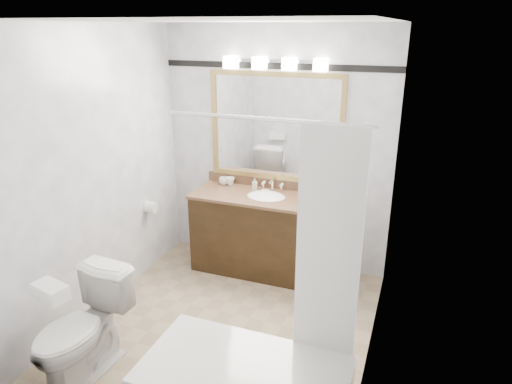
{
  "coord_description": "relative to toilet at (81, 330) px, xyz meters",
  "views": [
    {
      "loc": [
        1.41,
        -3.06,
        2.47
      ],
      "look_at": [
        0.14,
        0.35,
        1.14
      ],
      "focal_mm": 32.0,
      "sensor_mm": 36.0,
      "label": 1
    }
  ],
  "objects": [
    {
      "name": "accent_stripe",
      "position": [
        0.74,
        2.21,
        1.71
      ],
      "size": [
        2.4,
        0.01,
        0.06
      ],
      "primitive_type": "cube",
      "color": "black",
      "rests_on": "room"
    },
    {
      "name": "vanity",
      "position": [
        0.74,
        1.94,
        0.05
      ],
      "size": [
        1.53,
        0.58,
        0.97
      ],
      "color": "black",
      "rests_on": "ground"
    },
    {
      "name": "coffee_maker",
      "position": [
        1.24,
        1.89,
        0.65
      ],
      "size": [
        0.19,
        0.24,
        0.37
      ],
      "rotation": [
        0.0,
        0.0,
        -0.15
      ],
      "color": "black",
      "rests_on": "vanity"
    },
    {
      "name": "toilet",
      "position": [
        0.0,
        0.0,
        0.0
      ],
      "size": [
        0.5,
        0.81,
        0.79
      ],
      "primitive_type": "imported",
      "rotation": [
        0.0,
        0.0,
        -0.08
      ],
      "color": "white",
      "rests_on": "ground"
    },
    {
      "name": "cup_right",
      "position": [
        0.27,
        2.12,
        0.5
      ],
      "size": [
        0.1,
        0.1,
        0.09
      ],
      "primitive_type": "imported",
      "rotation": [
        0.0,
        0.0,
        -0.08
      ],
      "color": "white",
      "rests_on": "vanity"
    },
    {
      "name": "tissue_box",
      "position": [
        0.0,
        -0.2,
        0.44
      ],
      "size": [
        0.27,
        0.19,
        0.1
      ],
      "primitive_type": "cube",
      "rotation": [
        0.0,
        0.0,
        -0.24
      ],
      "color": "white",
      "rests_on": "toilet"
    },
    {
      "name": "soap_bottle_a",
      "position": [
        0.56,
        2.11,
        0.51
      ],
      "size": [
        0.06,
        0.06,
        0.11
      ],
      "primitive_type": "imported",
      "rotation": [
        0.0,
        0.0,
        0.29
      ],
      "color": "white",
      "rests_on": "vanity"
    },
    {
      "name": "mirror",
      "position": [
        0.74,
        2.2,
        1.11
      ],
      "size": [
        1.4,
        0.04,
        1.1
      ],
      "color": "tan",
      "rests_on": "room"
    },
    {
      "name": "soap_bar",
      "position": [
        0.69,
        2.05,
        0.47
      ],
      "size": [
        0.07,
        0.05,
        0.02
      ],
      "primitive_type": "cube",
      "rotation": [
        0.0,
        0.0,
        0.08
      ],
      "color": "beige",
      "rests_on": "vanity"
    },
    {
      "name": "cup_left",
      "position": [
        0.2,
        2.11,
        0.5
      ],
      "size": [
        0.1,
        0.1,
        0.08
      ],
      "primitive_type": "imported",
      "rotation": [
        0.0,
        0.0,
        -0.02
      ],
      "color": "white",
      "rests_on": "vanity"
    },
    {
      "name": "vanity_light_bar",
      "position": [
        0.74,
        2.15,
        1.74
      ],
      "size": [
        1.02,
        0.14,
        0.12
      ],
      "color": "silver",
      "rests_on": "room"
    },
    {
      "name": "room",
      "position": [
        0.74,
        0.92,
        0.86
      ],
      "size": [
        2.42,
        2.62,
        2.52
      ],
      "color": "tan",
      "rests_on": "ground"
    },
    {
      "name": "tp_roll",
      "position": [
        -0.4,
        1.58,
        0.31
      ],
      "size": [
        0.11,
        0.12,
        0.12
      ],
      "primitive_type": "cylinder",
      "rotation": [
        0.0,
        1.57,
        0.0
      ],
      "color": "white",
      "rests_on": "room"
    }
  ]
}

